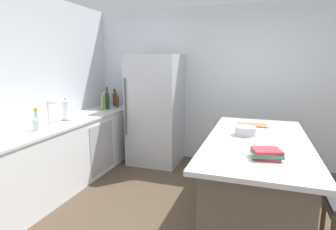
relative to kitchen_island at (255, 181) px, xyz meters
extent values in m
cube|color=silver|center=(-0.44, 1.83, 0.83)|extent=(6.00, 0.10, 2.60)
cube|color=silver|center=(-2.89, -0.42, 0.83)|extent=(0.10, 6.00, 2.60)
cube|color=white|center=(-2.53, 0.21, -0.03)|extent=(0.64, 2.95, 0.88)
cube|color=silver|center=(-2.53, 0.21, 0.42)|extent=(0.67, 2.98, 0.03)
cube|color=#B2B5BA|center=(-2.20, 0.58, -0.03)|extent=(0.01, 0.60, 0.74)
cube|color=brown|center=(0.00, 0.00, -0.03)|extent=(0.83, 1.89, 0.89)
cube|color=silver|center=(0.00, 0.00, 0.44)|extent=(0.99, 2.09, 0.04)
cube|color=#B7BABF|center=(-1.65, 1.40, 0.44)|extent=(0.82, 0.76, 1.82)
cylinder|color=#4C4C51|center=(-2.02, 1.00, 0.53)|extent=(0.02, 0.02, 0.91)
cylinder|color=silver|center=(-2.59, -0.04, 0.45)|extent=(0.05, 0.05, 0.02)
cylinder|color=silver|center=(-2.59, -0.04, 0.60)|extent=(0.02, 0.02, 0.28)
cylinder|color=silver|center=(-2.53, -0.04, 0.72)|extent=(0.14, 0.02, 0.02)
cylinder|color=silver|center=(-2.47, -0.36, 0.50)|extent=(0.09, 0.09, 0.13)
cylinder|color=#4C7F3D|center=(-2.49, -0.35, 0.59)|extent=(0.01, 0.03, 0.20)
sphere|color=yellow|center=(-2.49, -0.35, 0.69)|extent=(0.04, 0.04, 0.04)
cylinder|color=#4C7F3D|center=(-2.47, -0.36, 0.58)|extent=(0.01, 0.01, 0.19)
sphere|color=yellow|center=(-2.47, -0.36, 0.68)|extent=(0.04, 0.04, 0.04)
cylinder|color=#4C7F3D|center=(-2.46, -0.36, 0.59)|extent=(0.01, 0.04, 0.20)
sphere|color=yellow|center=(-2.46, -0.36, 0.70)|extent=(0.04, 0.04, 0.04)
cylinder|color=gray|center=(-2.52, 0.22, 0.44)|extent=(0.14, 0.14, 0.01)
cylinder|color=white|center=(-2.52, 0.22, 0.58)|extent=(0.11, 0.11, 0.26)
cylinder|color=gray|center=(-2.52, 0.22, 0.73)|extent=(0.02, 0.02, 0.04)
cylinder|color=brown|center=(-2.53, 1.58, 0.54)|extent=(0.08, 0.08, 0.22)
cylinder|color=brown|center=(-2.53, 1.58, 0.69)|extent=(0.04, 0.04, 0.08)
cylinder|color=black|center=(-2.53, 1.58, 0.74)|extent=(0.04, 0.04, 0.01)
cylinder|color=#5B3319|center=(-2.43, 1.49, 0.53)|extent=(0.06, 0.06, 0.19)
cylinder|color=#5B3319|center=(-2.43, 1.49, 0.65)|extent=(0.02, 0.02, 0.05)
cylinder|color=black|center=(-2.43, 1.49, 0.68)|extent=(0.02, 0.02, 0.01)
cylinder|color=#8CB79E|center=(-2.58, 1.40, 0.56)|extent=(0.08, 0.08, 0.25)
cylinder|color=#8CB79E|center=(-2.58, 1.40, 0.73)|extent=(0.04, 0.04, 0.09)
cylinder|color=black|center=(-2.58, 1.40, 0.78)|extent=(0.04, 0.04, 0.01)
cylinder|color=silver|center=(-2.58, 1.29, 0.55)|extent=(0.07, 0.07, 0.24)
cylinder|color=silver|center=(-2.58, 1.29, 0.71)|extent=(0.02, 0.02, 0.07)
cylinder|color=black|center=(-2.58, 1.29, 0.75)|extent=(0.03, 0.03, 0.01)
cylinder|color=#19381E|center=(-2.47, 1.21, 0.57)|extent=(0.07, 0.07, 0.26)
cylinder|color=#19381E|center=(-2.47, 1.21, 0.75)|extent=(0.03, 0.03, 0.10)
cylinder|color=black|center=(-2.47, 1.21, 0.81)|extent=(0.04, 0.04, 0.01)
cylinder|color=olive|center=(-2.50, 1.11, 0.55)|extent=(0.06, 0.06, 0.22)
cylinder|color=olive|center=(-2.50, 1.11, 0.70)|extent=(0.02, 0.02, 0.08)
cylinder|color=black|center=(-2.50, 1.11, 0.75)|extent=(0.02, 0.02, 0.01)
cube|color=#A83338|center=(0.07, -0.58, 0.47)|extent=(0.21, 0.16, 0.02)
cube|color=#4C7F60|center=(0.07, -0.58, 0.50)|extent=(0.27, 0.20, 0.03)
cube|color=#A83338|center=(0.07, -0.58, 0.53)|extent=(0.26, 0.23, 0.03)
cylinder|color=#B2B5BA|center=(-0.13, 0.12, 0.51)|extent=(0.23, 0.23, 0.09)
cube|color=#9E7042|center=(-0.07, 0.59, 0.47)|extent=(0.36, 0.22, 0.02)
camera|label=1|loc=(-0.01, -2.83, 1.24)|focal=29.20mm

